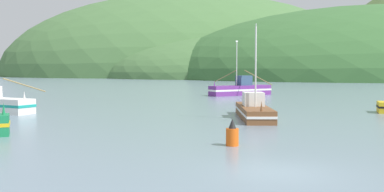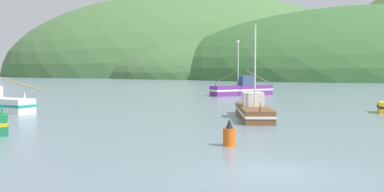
{
  "view_description": "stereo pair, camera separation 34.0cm",
  "coord_description": "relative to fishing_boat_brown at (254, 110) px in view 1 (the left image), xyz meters",
  "views": [
    {
      "loc": [
        -6.78,
        -16.03,
        3.95
      ],
      "look_at": [
        1.82,
        24.45,
        1.4
      ],
      "focal_mm": 42.86,
      "sensor_mm": 36.0,
      "label": 1
    },
    {
      "loc": [
        -6.45,
        -16.1,
        3.95
      ],
      "look_at": [
        1.82,
        24.45,
        1.4
      ],
      "focal_mm": 42.86,
      "sensor_mm": 36.0,
      "label": 2
    }
  ],
  "objects": [
    {
      "name": "hill_far_center",
      "position": [
        102.97,
        134.12,
        -0.64
      ],
      "size": [
        180.73,
        144.58,
        56.76
      ],
      "primitive_type": "ellipsoid",
      "color": "#386633",
      "rests_on": "ground"
    },
    {
      "name": "channel_buoy",
      "position": [
        -5.41,
        -11.94,
        -0.08
      ],
      "size": [
        0.65,
        0.65,
        1.39
      ],
      "color": "#E55914",
      "rests_on": "ground"
    },
    {
      "name": "fishing_boat_brown",
      "position": [
        0.0,
        0.0,
        0.0
      ],
      "size": [
        4.14,
        9.63,
        7.3
      ],
      "rotation": [
        0.0,
        0.0,
        4.49
      ],
      "color": "brown",
      "rests_on": "ground"
    },
    {
      "name": "hill_far_left",
      "position": [
        50.44,
        152.81,
        -0.64
      ],
      "size": [
        122.49,
        97.99,
        36.62
      ],
      "primitive_type": "ellipsoid",
      "color": "#47703D",
      "rests_on": "ground"
    },
    {
      "name": "fishing_boat_purple",
      "position": [
        8.39,
        29.0,
        0.25
      ],
      "size": [
        9.99,
        13.07,
        7.83
      ],
      "rotation": [
        0.0,
        0.0,
        3.47
      ],
      "color": "#6B2D84",
      "rests_on": "ground"
    },
    {
      "name": "hill_far_right",
      "position": [
        40.1,
        206.09,
        -0.64
      ],
      "size": [
        197.18,
        157.75,
        84.24
      ],
      "primitive_type": "ellipsoid",
      "color": "#47703D",
      "rests_on": "ground"
    },
    {
      "name": "ground_plane",
      "position": [
        -5.42,
        -18.0,
        -0.64
      ],
      "size": [
        600.0,
        600.0,
        0.0
      ],
      "primitive_type": "plane",
      "color": "slate"
    }
  ]
}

